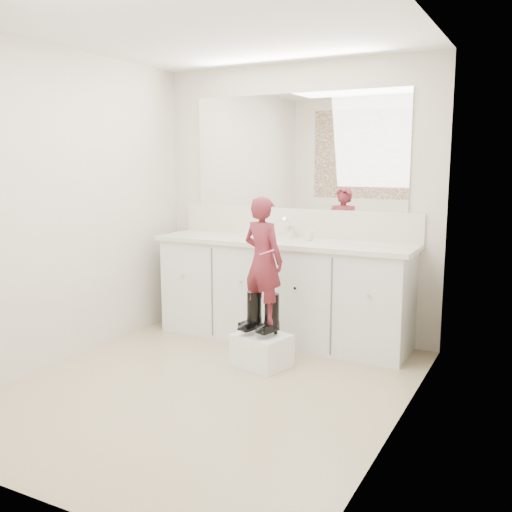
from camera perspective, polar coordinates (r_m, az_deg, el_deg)
The scene contains 19 objects.
floor at distance 4.09m, azimuth -4.79°, elevation -12.95°, with size 3.00×3.00×0.00m, color #8D7A5C.
ceiling at distance 3.87m, azimuth -5.32°, elevation 22.01°, with size 3.00×3.00×0.00m, color white.
wall_back at distance 5.12m, azimuth 4.03°, elevation 5.44°, with size 2.60×2.60×0.00m, color beige.
wall_front at distance 2.66m, azimuth -22.60°, elevation 1.09°, with size 2.60×2.60×0.00m, color beige.
wall_left at distance 4.62m, azimuth -18.82°, elevation 4.54°, with size 3.00×3.00×0.00m, color beige.
wall_right at distance 3.29m, azimuth 14.47°, elevation 2.96°, with size 3.00×3.00×0.00m, color beige.
vanity_cabinet at distance 4.99m, azimuth 2.67°, elevation -3.67°, with size 2.20×0.55×0.85m, color silver.
countertop at distance 4.89m, azimuth 2.63°, elevation 1.38°, with size 2.28×0.58×0.04m, color beige.
backsplash at distance 5.12m, azimuth 3.94°, elevation 3.37°, with size 2.28×0.03×0.25m, color beige.
mirror at distance 5.10m, azimuth 4.03°, elevation 10.37°, with size 2.00×0.02×1.00m, color white.
dot_panel at distance 2.65m, azimuth -23.06°, elevation 10.79°, with size 2.00×0.01×1.20m, color #472819.
faucet at distance 5.03m, azimuth 3.43°, elevation 2.40°, with size 0.08×0.08×0.10m, color silver.
cup at distance 4.86m, azimuth 5.31°, elevation 2.07°, with size 0.09×0.09×0.09m, color beige.
soap_bottle at distance 4.95m, azimuth -0.61°, elevation 2.70°, with size 0.08×0.08×0.17m, color silver.
step_stool at distance 4.43m, azimuth 0.57°, elevation -9.40°, with size 0.39×0.32×0.25m, color white.
boot_left at distance 4.40m, azimuth -0.18°, elevation -5.65°, with size 0.12×0.22×0.32m, color black, non-canonical shape.
boot_right at distance 4.33m, azimuth 1.59°, elevation -5.89°, with size 0.12×0.22×0.32m, color black, non-canonical shape.
toddler at distance 4.27m, azimuth 0.71°, elevation -0.38°, with size 0.35×0.23×0.95m, color #9F313C.
toothbrush at distance 4.16m, azimuth 1.08°, elevation 0.36°, with size 0.01×0.01×0.14m, color pink.
Camera 1 is at (2.03, -3.19, 1.55)m, focal length 40.00 mm.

